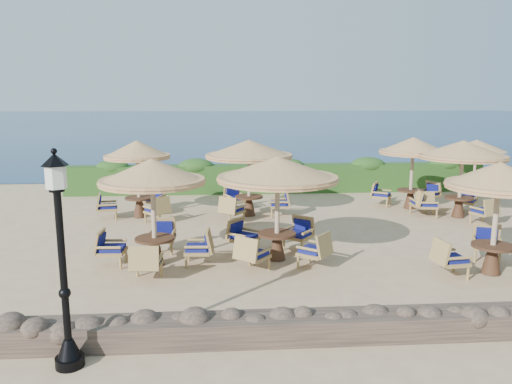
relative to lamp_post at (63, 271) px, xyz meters
name	(u,v)px	position (x,y,z in m)	size (l,w,h in m)	color
ground	(304,238)	(4.80, 6.80, -1.55)	(120.00, 120.00, 0.00)	tan
sea	(235,121)	(4.80, 76.80, -1.55)	(160.00, 160.00, 0.00)	#0B2149
hedge	(277,178)	(4.80, 14.00, -0.95)	(18.00, 0.90, 1.20)	#1D4014
stone_wall	(364,325)	(4.80, 0.60, -1.33)	(15.00, 0.65, 0.44)	brown
lamp_post	(63,271)	(0.00, 0.00, 0.00)	(0.44, 0.44, 3.31)	black
extra_parasol	(477,146)	(12.60, 12.00, 0.62)	(2.30, 2.30, 2.41)	tan
cafe_set_0	(153,196)	(0.72, 4.66, 0.21)	(2.83, 2.83, 2.65)	tan
cafe_set_1	(277,187)	(3.77, 4.88, 0.33)	(3.06, 3.06, 2.65)	tan
cafe_set_2	(497,199)	(8.68, 3.49, 0.25)	(2.62, 2.75, 2.65)	tan
cafe_set_3	(138,167)	(-0.45, 9.74, 0.20)	(2.62, 2.73, 2.65)	tan
cafe_set_4	(249,160)	(3.33, 9.68, 0.41)	(3.02, 3.02, 2.65)	tan
cafe_set_5	(412,160)	(9.38, 10.43, 0.27)	(2.77, 2.63, 2.65)	tan
cafe_set_6	(462,161)	(10.53, 8.97, 0.39)	(2.94, 2.94, 2.65)	tan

